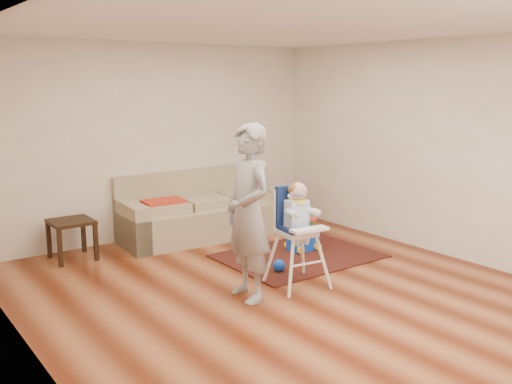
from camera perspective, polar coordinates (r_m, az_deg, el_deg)
ground at (r=6.15m, az=2.23°, el=-9.76°), size 5.50×5.50×0.00m
room_envelope at (r=6.18m, az=-0.69°, el=8.17°), size 5.04×5.52×2.72m
sofa at (r=8.09m, az=-5.36°, el=-1.31°), size 2.42×1.11×0.91m
side_table at (r=7.45m, az=-17.91°, el=-4.56°), size 0.50×0.50×0.50m
area_rug at (r=7.28m, az=4.29°, el=-6.39°), size 1.89×1.42×0.02m
ride_on_toy at (r=7.45m, az=4.73°, el=-4.24°), size 0.38×0.28×0.41m
toy_ball at (r=6.66m, az=2.31°, el=-7.34°), size 0.14×0.14×0.14m
high_chair at (r=6.13m, az=4.15°, el=-4.44°), size 0.60×0.60×1.15m
adult at (r=5.68m, az=-0.75°, el=-2.12°), size 0.48×0.69×1.79m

